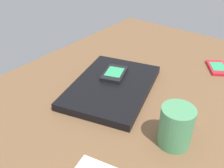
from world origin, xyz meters
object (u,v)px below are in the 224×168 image
Objects in this scene: cell_phone_on_laptop at (114,74)px; cell_phone_on_desk at (218,68)px; laptop_closed at (112,86)px; coffee_mug at (176,126)px.

cell_phone_on_desk is at bearing -39.83° from cell_phone_on_laptop.
laptop_closed is at bearing -151.71° from cell_phone_on_laptop.
laptop_closed is 2.81× the size of coffee_mug.
cell_phone_on_laptop is 36.70cm from cell_phone_on_desk.
cell_phone_on_laptop reaches higher than cell_phone_on_desk.
cell_phone_on_desk is at bearing 4.44° from coffee_mug.
cell_phone_on_laptop is 29.45cm from coffee_mug.
coffee_mug is (-12.44, -26.61, 2.02)cm from cell_phone_on_laptop.
coffee_mug reaches higher than laptop_closed.
cell_phone_on_desk is 1.04× the size of coffee_mug.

